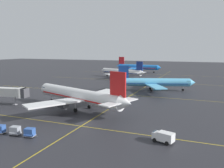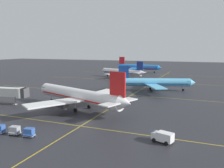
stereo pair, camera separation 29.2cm
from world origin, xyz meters
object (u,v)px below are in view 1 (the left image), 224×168
(service_truck_red_van, at_px, (163,136))
(baggage_cart_row_leftmost, at_px, (0,129))
(airliner_front_gate, at_px, (79,96))
(airliner_far_left_stand, at_px, (138,67))
(airliner_second_row, at_px, (154,82))
(baggage_cart_row_middle, at_px, (30,132))
(airliner_third_row, at_px, (122,72))
(baggage_cart_row_second, at_px, (15,130))
(jet_bridge, at_px, (5,92))

(service_truck_red_van, relative_size, baggage_cart_row_leftmost, 1.56)
(airliner_front_gate, relative_size, airliner_far_left_stand, 1.03)
(airliner_second_row, distance_m, airliner_far_left_stand, 83.53)
(airliner_far_left_stand, bearing_deg, baggage_cart_row_middle, -83.29)
(airliner_second_row, height_order, airliner_third_row, airliner_second_row)
(baggage_cart_row_leftmost, distance_m, baggage_cart_row_middle, 7.31)
(service_truck_red_van, bearing_deg, baggage_cart_row_leftmost, -166.01)
(baggage_cart_row_leftmost, bearing_deg, service_truck_red_van, 13.99)
(airliner_far_left_stand, xyz_separation_m, baggage_cart_row_middle, (16.60, -141.20, -2.97))
(airliner_front_gate, height_order, airliner_third_row, airliner_front_gate)
(baggage_cart_row_second, height_order, jet_bridge, jet_bridge)
(airliner_second_row, bearing_deg, baggage_cart_row_middle, -101.31)
(airliner_third_row, height_order, baggage_cart_row_second, airliner_third_row)
(airliner_front_gate, xyz_separation_m, jet_bridge, (-25.75, -2.99, -0.15))
(jet_bridge, bearing_deg, service_truck_red_van, -13.42)
(baggage_cart_row_second, relative_size, jet_bridge, 0.15)
(airliner_front_gate, height_order, baggage_cart_row_leftmost, airliner_front_gate)
(airliner_front_gate, relative_size, jet_bridge, 2.03)
(baggage_cart_row_leftmost, height_order, baggage_cart_row_second, same)
(baggage_cart_row_leftmost, relative_size, baggage_cart_row_middle, 1.00)
(airliner_front_gate, xyz_separation_m, airliner_third_row, (-14.33, 78.97, -0.58))
(airliner_front_gate, distance_m, airliner_third_row, 80.26)
(airliner_front_gate, distance_m, service_truck_red_van, 31.88)
(airliner_far_left_stand, relative_size, service_truck_red_van, 8.39)
(airliner_far_left_stand, distance_m, baggage_cart_row_middle, 142.21)
(airliner_third_row, xyz_separation_m, jet_bridge, (-11.42, -81.96, 0.43))
(baggage_cart_row_leftmost, distance_m, jet_bridge, 29.26)
(baggage_cart_row_middle, distance_m, jet_bridge, 34.19)
(jet_bridge, bearing_deg, baggage_cart_row_middle, -36.38)
(airliner_third_row, distance_m, baggage_cart_row_leftmost, 103.36)
(airliner_second_row, bearing_deg, service_truck_red_van, -76.50)
(airliner_third_row, distance_m, airliner_far_left_stand, 39.04)
(baggage_cart_row_leftmost, xyz_separation_m, jet_bridge, (-20.16, 20.99, 3.05))
(airliner_second_row, height_order, baggage_cart_row_second, airliner_second_row)
(service_truck_red_van, bearing_deg, airliner_far_left_stand, 107.63)
(service_truck_red_van, distance_m, baggage_cart_row_leftmost, 34.18)
(service_truck_red_van, bearing_deg, airliner_front_gate, 150.31)
(airliner_front_gate, xyz_separation_m, airliner_second_row, (14.26, 39.74, -0.52))
(airliner_far_left_stand, bearing_deg, baggage_cart_row_leftmost, -86.24)
(baggage_cart_row_second, bearing_deg, baggage_cart_row_middle, 3.42)
(airliner_third_row, bearing_deg, airliner_second_row, -53.92)
(airliner_second_row, distance_m, baggage_cart_row_second, 65.26)
(airliner_third_row, distance_m, jet_bridge, 82.76)
(airliner_front_gate, height_order, service_truck_red_van, airliner_front_gate)
(airliner_third_row, relative_size, baggage_cart_row_middle, 11.72)
(airliner_third_row, relative_size, baggage_cart_row_second, 11.72)
(airliner_front_gate, xyz_separation_m, baggage_cart_row_leftmost, (-5.59, -23.99, -3.20))
(service_truck_red_van, height_order, baggage_cart_row_second, service_truck_red_van)
(baggage_cart_row_leftmost, xyz_separation_m, baggage_cart_row_second, (3.63, 0.57, 0.00))
(airliner_third_row, bearing_deg, jet_bridge, -97.93)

